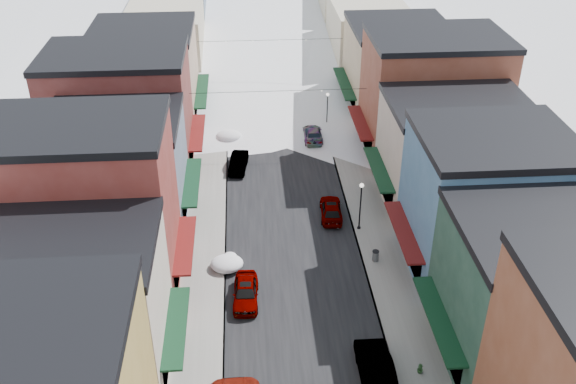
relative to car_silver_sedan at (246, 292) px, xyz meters
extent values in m
cube|color=black|center=(3.60, 41.80, -0.71)|extent=(10.00, 160.00, 0.01)
cube|color=gray|center=(-3.00, 41.80, -0.64)|extent=(3.20, 160.00, 0.15)
cube|color=gray|center=(10.20, 41.80, -0.64)|extent=(3.20, 160.00, 0.15)
cube|color=slate|center=(-1.45, 41.80, -0.64)|extent=(0.10, 160.00, 0.15)
cube|color=slate|center=(8.65, 41.80, -0.64)|extent=(0.10, 160.00, 0.15)
cube|color=beige|center=(-9.60, -5.70, 3.79)|extent=(10.00, 8.00, 9.00)
cube|color=black|center=(-9.60, -5.70, 8.54)|extent=(10.20, 8.20, 0.50)
cube|color=#0D311B|center=(-4.00, -5.70, 2.49)|extent=(1.20, 6.80, 0.15)
cube|color=maroon|center=(-10.10, 2.30, 5.29)|extent=(11.00, 8.00, 12.00)
cube|color=black|center=(-10.10, 2.30, 11.54)|extent=(11.20, 8.20, 0.50)
cube|color=#601210|center=(-4.00, 2.30, 2.49)|extent=(1.20, 6.80, 0.15)
cube|color=slate|center=(-9.60, 10.80, 3.54)|extent=(10.00, 9.00, 8.50)
cube|color=black|center=(-9.60, 10.80, 8.04)|extent=(10.20, 9.20, 0.50)
cube|color=#0D311B|center=(-4.00, 10.80, 2.49)|extent=(1.20, 7.65, 0.15)
cube|color=maroon|center=(-10.60, 19.80, 4.54)|extent=(12.00, 9.00, 10.50)
cube|color=black|center=(-10.60, 19.80, 10.04)|extent=(12.20, 9.20, 0.50)
cube|color=#601210|center=(-4.00, 19.80, 2.49)|extent=(1.20, 7.65, 0.15)
cube|color=tan|center=(-9.60, 29.80, 4.04)|extent=(10.00, 11.00, 9.50)
cube|color=black|center=(-9.60, 29.80, 9.04)|extent=(10.20, 11.20, 0.50)
cube|color=#0D311B|center=(-4.00, 29.80, 2.49)|extent=(1.20, 9.35, 0.15)
cube|color=#1E4032|center=(16.80, -6.20, 3.79)|extent=(10.00, 9.00, 9.00)
cube|color=black|center=(16.80, -6.20, 8.54)|extent=(10.20, 9.20, 0.50)
cube|color=#0D311B|center=(11.20, -6.20, 2.49)|extent=(1.20, 7.65, 0.15)
cube|color=#3F698F|center=(16.80, 2.80, 4.29)|extent=(10.00, 9.00, 10.00)
cube|color=black|center=(16.80, 2.80, 9.54)|extent=(10.20, 9.20, 0.50)
cube|color=#601210|center=(11.20, 2.80, 2.49)|extent=(1.20, 7.65, 0.15)
cube|color=#BDAC98|center=(17.30, 11.80, 3.54)|extent=(11.00, 9.00, 8.50)
cube|color=black|center=(17.30, 11.80, 8.04)|extent=(11.20, 9.20, 0.50)
cube|color=#0D311B|center=(11.20, 11.80, 2.49)|extent=(1.20, 7.65, 0.15)
cube|color=brown|center=(17.80, 20.80, 4.79)|extent=(12.00, 9.00, 11.00)
cube|color=black|center=(17.80, 20.80, 10.54)|extent=(12.20, 9.20, 0.50)
cube|color=#601210|center=(11.20, 20.80, 2.49)|extent=(1.20, 7.65, 0.15)
cube|color=tan|center=(16.80, 30.80, 3.79)|extent=(10.00, 11.00, 9.00)
cube|color=black|center=(16.80, 30.80, 8.54)|extent=(10.20, 11.20, 0.50)
cube|color=#0D311B|center=(11.20, 30.80, 2.49)|extent=(1.20, 9.35, 0.15)
cube|color=gray|center=(-8.90, 43.80, 3.29)|extent=(9.00, 13.00, 8.00)
cube|color=gray|center=(16.10, 43.80, 3.29)|extent=(9.00, 13.00, 8.00)
cube|color=gray|center=(-8.90, 57.80, 3.29)|extent=(9.00, 13.00, 8.00)
cube|color=gray|center=(16.10, 57.80, 3.29)|extent=(9.00, 13.00, 8.00)
cylinder|color=black|center=(3.60, 21.80, 5.49)|extent=(16.40, 0.04, 0.04)
cylinder|color=black|center=(3.60, 36.80, 5.49)|extent=(16.40, 0.04, 0.04)
imported|color=#ADAFB6|center=(0.00, 0.00, 0.00)|extent=(1.86, 4.25, 1.42)
imported|color=black|center=(-0.35, 18.40, -0.04)|extent=(1.95, 4.24, 1.35)
imported|color=gray|center=(0.10, 32.79, -0.05)|extent=(2.22, 4.69, 1.32)
imported|color=black|center=(7.41, -7.64, 0.15)|extent=(1.83, 5.22, 1.72)
imported|color=gray|center=(7.10, 9.85, 0.01)|extent=(1.99, 4.36, 1.45)
imported|color=black|center=(7.10, 23.87, -0.05)|extent=(1.96, 4.59, 1.32)
imported|color=gray|center=(2.89, 44.47, 0.12)|extent=(2.34, 5.03, 1.67)
imported|color=silver|center=(5.04, 49.40, 0.07)|extent=(3.18, 5.88, 1.57)
cylinder|color=slate|center=(9.54, 3.58, -0.17)|extent=(0.46, 0.46, 0.79)
cylinder|color=black|center=(9.54, 3.58, 0.25)|extent=(0.49, 0.49, 0.05)
cylinder|color=black|center=(9.06, 7.80, -0.51)|extent=(0.28, 0.28, 0.09)
cylinder|color=black|center=(9.06, 7.80, 1.33)|extent=(0.11, 0.11, 3.79)
sphere|color=white|center=(9.06, 7.80, 3.37)|extent=(0.34, 0.34, 0.34)
cylinder|color=black|center=(8.80, 26.25, -0.52)|extent=(0.27, 0.27, 0.09)
cylinder|color=black|center=(8.80, 26.25, 1.23)|extent=(0.11, 0.11, 3.58)
sphere|color=white|center=(8.80, 26.25, 3.15)|extent=(0.32, 0.32, 0.32)
imported|color=#274D23|center=(10.11, -7.37, -0.25)|extent=(0.46, 0.46, 0.62)
ellipsoid|color=white|center=(-1.30, 3.50, -0.21)|extent=(2.37, 2.01, 1.00)
ellipsoid|color=white|center=(-1.10, 4.70, -0.46)|extent=(1.01, 0.91, 0.51)
ellipsoid|color=white|center=(-1.30, 24.33, -0.18)|extent=(2.50, 2.11, 1.06)
ellipsoid|color=white|center=(-1.10, 25.53, -0.45)|extent=(1.07, 0.96, 0.53)
camera|label=1|loc=(0.40, -33.55, 28.12)|focal=40.00mm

